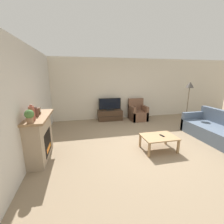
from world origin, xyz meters
name	(u,v)px	position (x,y,z in m)	size (l,w,h in m)	color
ground_plane	(145,145)	(0.00, 0.00, 0.00)	(24.00, 24.00, 0.00)	#89755B
wall_back	(118,89)	(0.00, 2.99, 1.35)	(12.00, 0.06, 2.70)	beige
wall_left	(26,104)	(-2.96, 0.00, 1.35)	(0.06, 12.00, 2.70)	beige
fireplace	(40,137)	(-2.75, -0.03, 0.54)	(0.47, 1.34, 1.07)	tan
mantel_vase_left	(32,113)	(-2.73, -0.43, 1.22)	(0.11, 0.11, 0.34)	#994C3D
mantel_vase_centre_left	(36,112)	(-2.73, -0.13, 1.17)	(0.10, 0.10, 0.22)	#512D23
mantel_clock	(39,111)	(-2.73, 0.11, 1.14)	(0.08, 0.11, 0.15)	brown
potted_plant	(29,116)	(-2.73, -0.60, 1.22)	(0.18, 0.18, 0.27)	#936B4C
tv_stand	(110,115)	(-0.47, 2.68, 0.23)	(1.07, 0.48, 0.46)	#422D1E
tv	(110,105)	(-0.47, 2.68, 0.71)	(0.99, 0.18, 0.54)	black
armchair	(138,113)	(0.77, 2.48, 0.30)	(0.70, 0.76, 0.93)	brown
coffee_table	(159,138)	(0.24, -0.32, 0.35)	(0.89, 0.64, 0.40)	#A37F56
remote	(162,136)	(0.32, -0.33, 0.41)	(0.07, 0.16, 0.02)	black
couch	(224,134)	(2.35, -0.33, 0.28)	(0.96, 2.45, 0.88)	slate
floor_lamp	(189,89)	(2.28, 1.21, 1.47)	(0.30, 0.30, 1.73)	black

